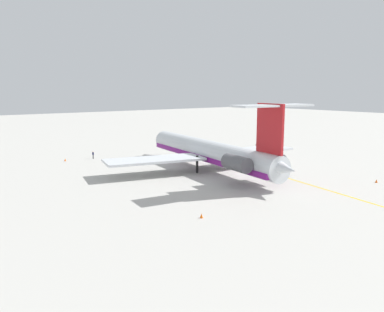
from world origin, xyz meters
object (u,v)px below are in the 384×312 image
at_px(ground_crew_near_nose, 256,146).
at_px(ground_crew_near_tail, 93,154).
at_px(safety_cone_tail, 201,216).
at_px(safety_cone_nose, 376,181).
at_px(safety_cone_wingtip, 65,160).
at_px(main_jetliner, 213,152).

xyz_separation_m(ground_crew_near_nose, ground_crew_near_tail, (12.98, 37.27, -0.05)).
bearing_deg(ground_crew_near_tail, ground_crew_near_nose, 130.40).
bearing_deg(safety_cone_tail, safety_cone_nose, -95.55).
distance_m(ground_crew_near_tail, safety_cone_tail, 45.95).
distance_m(ground_crew_near_tail, safety_cone_nose, 56.09).
distance_m(safety_cone_nose, safety_cone_wingtip, 59.92).
bearing_deg(safety_cone_wingtip, ground_crew_near_nose, -107.83).
bearing_deg(ground_crew_near_tail, safety_cone_wingtip, -38.99).
height_order(main_jetliner, safety_cone_wingtip, main_jetliner).
xyz_separation_m(ground_crew_near_nose, safety_cone_nose, (-35.83, 9.66, -0.82)).
height_order(main_jetliner, ground_crew_near_tail, main_jetliner).
xyz_separation_m(ground_crew_near_tail, safety_cone_nose, (-48.82, -27.61, -0.77)).
bearing_deg(safety_cone_tail, ground_crew_near_tail, -7.64).
height_order(ground_crew_near_tail, safety_cone_wingtip, ground_crew_near_tail).
distance_m(safety_cone_nose, safety_cone_tail, 33.88).
xyz_separation_m(main_jetliner, ground_crew_near_nose, (12.66, -24.91, -2.43)).
bearing_deg(main_jetliner, safety_cone_tail, 144.93).
bearing_deg(main_jetliner, safety_cone_wingtip, 42.28).
bearing_deg(safety_cone_nose, ground_crew_near_tail, 29.49).
bearing_deg(safety_cone_tail, main_jetliner, -42.87).
height_order(safety_cone_nose, safety_cone_wingtip, same).
xyz_separation_m(ground_crew_near_tail, safety_cone_wingtip, (0.89, 5.87, -0.77)).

